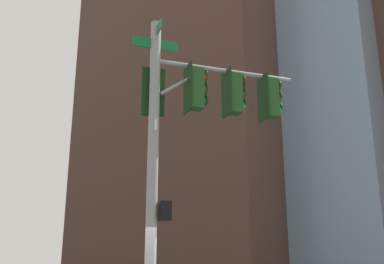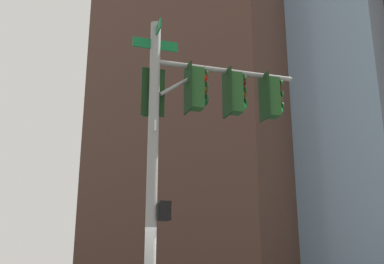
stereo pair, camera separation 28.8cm
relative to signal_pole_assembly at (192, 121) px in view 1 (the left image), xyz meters
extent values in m
cylinder|color=gray|center=(0.50, 0.78, -1.30)|extent=(0.24, 0.24, 7.25)
cylinder|color=gray|center=(-0.54, -0.66, 1.34)|extent=(2.17, 2.95, 0.12)
cylinder|color=gray|center=(0.13, 0.26, 0.89)|extent=(0.68, 0.89, 0.75)
cube|color=#0F6B33|center=(0.50, 0.78, 2.08)|extent=(0.87, 0.64, 0.24)
cube|color=#0F6B33|center=(0.50, 0.78, 1.78)|extent=(0.66, 0.89, 0.24)
cube|color=white|center=(0.50, 0.78, -0.25)|extent=(0.38, 0.29, 0.24)
cube|color=#1E4C1E|center=(-0.07, -0.02, 0.78)|extent=(0.47, 0.47, 1.00)
cube|color=black|center=(0.04, 0.13, 0.78)|extent=(0.46, 0.35, 1.16)
sphere|color=red|center=(-0.19, -0.19, 1.08)|extent=(0.20, 0.20, 0.20)
cylinder|color=#1E4C1E|center=(-0.23, -0.24, 1.17)|extent=(0.21, 0.17, 0.23)
sphere|color=#4C330A|center=(-0.19, -0.19, 0.78)|extent=(0.20, 0.20, 0.20)
cylinder|color=#1E4C1E|center=(-0.23, -0.24, 0.87)|extent=(0.21, 0.17, 0.23)
sphere|color=#0A3819|center=(-0.19, -0.19, 0.48)|extent=(0.20, 0.20, 0.20)
cylinder|color=#1E4C1E|center=(-0.23, -0.24, 0.57)|extent=(0.21, 0.17, 0.23)
cube|color=#1E4C1E|center=(-0.65, -0.82, 0.78)|extent=(0.47, 0.47, 1.00)
cube|color=black|center=(-0.54, -0.67, 0.78)|extent=(0.46, 0.35, 1.16)
sphere|color=#470A07|center=(-0.77, -0.99, 1.08)|extent=(0.20, 0.20, 0.20)
cylinder|color=#1E4C1E|center=(-0.81, -1.04, 1.17)|extent=(0.21, 0.17, 0.23)
sphere|color=#4C330A|center=(-0.77, -0.99, 0.78)|extent=(0.20, 0.20, 0.20)
cylinder|color=#1E4C1E|center=(-0.81, -1.04, 0.87)|extent=(0.21, 0.17, 0.23)
sphere|color=green|center=(-0.77, -0.99, 0.48)|extent=(0.20, 0.20, 0.20)
cylinder|color=#1E4C1E|center=(-0.81, -1.04, 0.57)|extent=(0.21, 0.17, 0.23)
cube|color=#1E4C1E|center=(-1.23, -1.62, 0.78)|extent=(0.47, 0.47, 1.00)
cube|color=black|center=(-1.12, -1.47, 0.78)|extent=(0.46, 0.35, 1.16)
sphere|color=#470A07|center=(-1.35, -1.79, 1.08)|extent=(0.20, 0.20, 0.20)
cylinder|color=#1E4C1E|center=(-1.39, -1.84, 1.17)|extent=(0.21, 0.17, 0.23)
sphere|color=#4C330A|center=(-1.35, -1.79, 0.78)|extent=(0.20, 0.20, 0.20)
cylinder|color=#1E4C1E|center=(-1.39, -1.84, 0.87)|extent=(0.21, 0.17, 0.23)
sphere|color=green|center=(-1.35, -1.79, 0.48)|extent=(0.20, 0.20, 0.20)
cylinder|color=#1E4C1E|center=(-1.39, -1.84, 0.57)|extent=(0.21, 0.17, 0.23)
cube|color=#1E4C1E|center=(0.76, 0.59, 0.64)|extent=(0.47, 0.47, 1.00)
cube|color=black|center=(0.61, 0.70, 0.64)|extent=(0.35, 0.46, 1.16)
sphere|color=#470A07|center=(0.93, 0.47, 0.94)|extent=(0.20, 0.20, 0.20)
cylinder|color=#1E4C1E|center=(0.98, 0.43, 1.03)|extent=(0.17, 0.21, 0.23)
sphere|color=#F29E0C|center=(0.93, 0.47, 0.64)|extent=(0.20, 0.20, 0.20)
cylinder|color=#1E4C1E|center=(0.98, 0.43, 0.73)|extent=(0.17, 0.21, 0.23)
sphere|color=#0A3819|center=(0.93, 0.47, 0.34)|extent=(0.20, 0.20, 0.20)
cylinder|color=#1E4C1E|center=(0.98, 0.43, 0.43)|extent=(0.17, 0.21, 0.23)
cube|color=black|center=(0.34, 0.56, -2.08)|extent=(0.44, 0.42, 0.40)
cube|color=#EA5914|center=(0.26, 0.45, -2.08)|extent=(0.22, 0.16, 0.28)
cube|color=#4C3328|center=(20.78, -29.17, 16.85)|extent=(21.14, 14.12, 43.54)
cube|color=brown|center=(33.83, -44.25, 10.81)|extent=(23.71, 18.71, 31.46)
camera|label=1|loc=(-5.62, 8.03, -3.04)|focal=41.67mm
camera|label=2|loc=(-5.85, 7.86, -3.04)|focal=41.67mm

